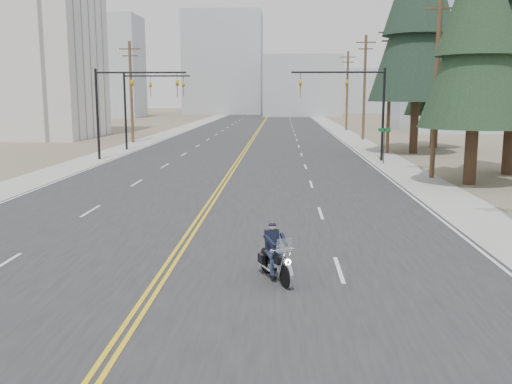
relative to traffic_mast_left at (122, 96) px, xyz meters
name	(u,v)px	position (x,y,z in m)	size (l,w,h in m)	color
ground_plane	(133,322)	(8.98, -32.00, -4.94)	(400.00, 400.00, 0.00)	#776D56
road	(259,130)	(8.98, 38.00, -4.93)	(20.00, 200.00, 0.01)	#303033
sidewalk_left	(179,130)	(-2.52, 38.00, -4.93)	(3.00, 200.00, 0.01)	#A5A5A0
sidewalk_right	(339,130)	(20.48, 38.00, -4.93)	(3.00, 200.00, 0.01)	#A5A5A0
traffic_mast_left	(122,96)	(0.00, 0.00, 0.00)	(7.10, 0.26, 7.00)	black
traffic_mast_right	(357,96)	(17.95, 0.00, 0.00)	(7.10, 0.26, 7.00)	black
traffic_mast_far	(143,96)	(-0.33, 8.00, -0.06)	(6.10, 0.26, 7.00)	black
street_sign	(384,139)	(19.78, -2.00, -3.13)	(0.90, 0.06, 2.62)	black
utility_pole_b	(437,78)	(21.48, -9.00, 1.05)	(2.20, 0.30, 11.50)	brown
utility_pole_c	(389,86)	(21.48, 6.00, 0.79)	(2.20, 0.30, 11.00)	brown
utility_pole_d	(365,86)	(21.48, 21.00, 1.05)	(2.20, 0.30, 11.50)	brown
utility_pole_e	(347,90)	(21.48, 38.00, 0.79)	(2.20, 0.30, 11.00)	brown
utility_pole_left	(131,90)	(-3.52, 16.00, 0.54)	(2.20, 0.30, 10.50)	brown
apartment_block	(11,7)	(-19.02, 23.00, 10.06)	(18.00, 14.00, 30.00)	silver
glass_building	(490,58)	(40.98, 38.00, 5.06)	(24.00, 16.00, 20.00)	#9EB5CC
haze_bldg_a	(109,67)	(-26.02, 83.00, 6.06)	(14.00, 12.00, 22.00)	#B7BCC6
haze_bldg_b	(302,86)	(16.98, 93.00, 2.06)	(18.00, 14.00, 14.00)	#ADB2B7
haze_bldg_c	(459,75)	(48.98, 78.00, 4.06)	(16.00, 12.00, 18.00)	#B7BCC6
haze_bldg_d	(224,64)	(-3.02, 108.00, 8.06)	(20.00, 15.00, 26.00)	#ADB2B7
haze_bldg_e	(360,91)	(33.98, 118.00, 1.06)	(14.00, 14.00, 12.00)	#B7BCC6
haze_bldg_f	(68,83)	(-41.02, 98.00, 3.06)	(12.00, 12.00, 16.00)	#ADB2B7
motorcyclist	(276,253)	(12.15, -28.95, -4.16)	(0.86, 2.00, 1.56)	black
conifer_near	(480,17)	(22.95, -11.47, 4.25)	(6.04, 6.04, 16.00)	#382619
conifer_tall	(420,0)	(23.70, 5.92, 7.87)	(8.03, 8.03, 22.31)	#382619
conifer_far	(438,53)	(26.88, 11.47, 3.97)	(5.80, 5.80, 15.52)	#382619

